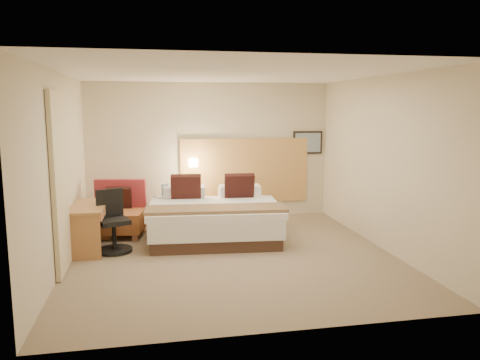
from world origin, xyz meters
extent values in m
cube|color=#7E6C55|center=(0.00, 0.00, -0.01)|extent=(4.80, 5.00, 0.02)
cube|color=white|center=(0.00, 0.00, 2.71)|extent=(4.80, 5.00, 0.02)
cube|color=beige|center=(0.00, 2.51, 1.35)|extent=(4.80, 0.02, 2.70)
cube|color=beige|center=(0.00, -2.51, 1.35)|extent=(4.80, 0.02, 2.70)
cube|color=beige|center=(-2.41, 0.00, 1.35)|extent=(0.02, 5.00, 2.70)
cube|color=beige|center=(2.41, 0.00, 1.35)|extent=(0.02, 5.00, 2.70)
cube|color=tan|center=(0.70, 2.47, 0.95)|extent=(2.60, 0.04, 1.30)
cube|color=black|center=(2.02, 2.48, 1.50)|extent=(0.62, 0.03, 0.47)
cube|color=gray|center=(2.02, 2.46, 1.50)|extent=(0.54, 0.01, 0.39)
cylinder|color=silver|center=(-0.35, 2.42, 1.15)|extent=(0.02, 0.12, 0.02)
cube|color=#FFEDC6|center=(-0.35, 2.36, 1.15)|extent=(0.15, 0.15, 0.15)
cube|color=beige|center=(-2.36, -0.25, 1.22)|extent=(0.06, 0.90, 2.42)
cylinder|color=#91C0E0|center=(-0.96, 1.75, 0.73)|extent=(0.08, 0.08, 0.22)
cylinder|color=#97BCE9|center=(-0.88, 1.80, 0.73)|extent=(0.08, 0.08, 0.22)
cube|color=#351A15|center=(-0.75, 1.75, 0.74)|extent=(0.16, 0.10, 0.25)
cube|color=#3E281F|center=(-0.12, 1.12, 0.09)|extent=(2.20, 2.20, 0.19)
cube|color=white|center=(-0.12, 1.12, 0.35)|extent=(2.27, 2.27, 0.32)
cube|color=white|center=(-0.14, 0.83, 0.56)|extent=(2.28, 1.69, 0.11)
cube|color=white|center=(-0.56, 1.94, 0.60)|extent=(0.77, 0.46, 0.19)
cube|color=white|center=(0.45, 1.86, 0.60)|extent=(0.77, 0.46, 0.19)
cube|color=silver|center=(-0.58, 1.67, 0.70)|extent=(0.77, 0.46, 0.19)
cube|color=white|center=(0.42, 1.59, 0.70)|extent=(0.77, 0.46, 0.19)
cube|color=black|center=(-0.57, 1.46, 0.79)|extent=(0.55, 0.32, 0.54)
cube|color=black|center=(0.38, 1.38, 0.79)|extent=(0.55, 0.32, 0.54)
cube|color=orange|center=(-0.18, 0.41, 0.64)|extent=(2.25, 0.76, 0.05)
cube|color=#A3874D|center=(-2.17, 1.18, 0.06)|extent=(0.10, 0.10, 0.11)
cube|color=#B16F53|center=(-1.46, 1.07, 0.06)|extent=(0.10, 0.10, 0.11)
cube|color=#A5774E|center=(-2.07, 1.80, 0.06)|extent=(0.10, 0.10, 0.11)
cube|color=#B67B55|center=(-1.36, 1.69, 0.06)|extent=(0.10, 0.10, 0.11)
cube|color=#A4592C|center=(-1.77, 1.44, 0.28)|extent=(1.01, 0.92, 0.34)
cube|color=maroon|center=(-1.71, 1.76, 0.69)|extent=(0.91, 0.27, 0.50)
cube|color=black|center=(-1.73, 1.64, 0.62)|extent=(0.45, 0.28, 0.44)
cylinder|color=silver|center=(-0.85, 1.75, 0.01)|extent=(0.48, 0.48, 0.02)
cylinder|color=white|center=(-0.85, 1.75, 0.31)|extent=(0.06, 0.06, 0.58)
cylinder|color=white|center=(-0.85, 1.75, 0.61)|extent=(0.70, 0.70, 0.01)
cube|color=#A57240|center=(-2.14, 0.70, 0.70)|extent=(0.57, 1.16, 0.04)
cube|color=#A66F41|center=(-2.16, 0.17, 0.34)|extent=(0.48, 0.06, 0.68)
cube|color=#CB834F|center=(-2.12, 1.24, 0.34)|extent=(0.48, 0.06, 0.68)
cube|color=#C8774E|center=(-2.09, 0.70, 0.62)|extent=(0.47, 1.08, 0.10)
cylinder|color=black|center=(-1.75, 0.51, 0.03)|extent=(0.68, 0.68, 0.04)
cylinder|color=black|center=(-1.75, 0.51, 0.26)|extent=(0.08, 0.08, 0.41)
cube|color=black|center=(-1.75, 0.51, 0.49)|extent=(0.55, 0.55, 0.07)
cube|color=black|center=(-1.82, 0.69, 0.74)|extent=(0.41, 0.18, 0.43)
camera|label=1|loc=(-1.16, -6.71, 2.20)|focal=35.00mm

